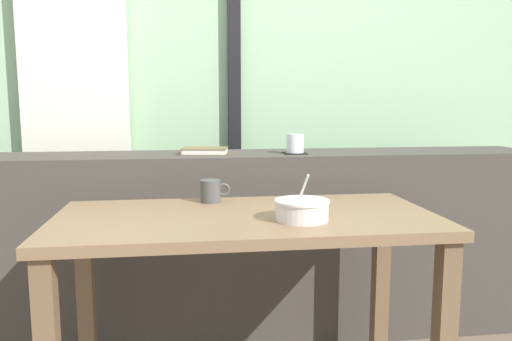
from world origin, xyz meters
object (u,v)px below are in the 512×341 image
at_px(juice_glass, 295,144).
at_px(fork_utensil, 302,206).
at_px(breakfast_table, 246,247).
at_px(coaster_square, 295,153).
at_px(soup_bowl, 302,210).
at_px(closed_book, 205,151).
at_px(ceramic_mug, 211,191).

relative_size(juice_glass, fork_utensil, 0.50).
xyz_separation_m(breakfast_table, fork_utensil, (0.22, 0.10, 0.12)).
relative_size(breakfast_table, fork_utensil, 7.56).
distance_m(breakfast_table, fork_utensil, 0.27).
height_order(breakfast_table, fork_utensil, fork_utensil).
xyz_separation_m(coaster_square, soup_bowl, (-0.12, -0.69, -0.11)).
relative_size(breakfast_table, juice_glass, 15.11).
bearing_deg(coaster_square, breakfast_table, -116.73).
bearing_deg(soup_bowl, fork_utensil, 76.58).
height_order(closed_book, fork_utensil, closed_book).
height_order(juice_glass, fork_utensil, juice_glass).
bearing_deg(closed_book, ceramic_mug, -88.63).
bearing_deg(closed_book, juice_glass, -7.47).
xyz_separation_m(soup_bowl, fork_utensil, (0.05, 0.21, -0.03)).
bearing_deg(closed_book, breakfast_table, -79.44).
bearing_deg(fork_utensil, closed_book, 124.73).
xyz_separation_m(closed_book, soup_bowl, (0.29, -0.74, -0.12)).
bearing_deg(ceramic_mug, breakfast_table, -64.51).
xyz_separation_m(juice_glass, fork_utensil, (-0.07, -0.48, -0.18)).
bearing_deg(juice_glass, fork_utensil, -98.76).
bearing_deg(soup_bowl, coaster_square, 79.83).
distance_m(breakfast_table, ceramic_mug, 0.30).
height_order(breakfast_table, closed_book, closed_book).
xyz_separation_m(breakfast_table, ceramic_mug, (-0.11, 0.23, 0.16)).
bearing_deg(juice_glass, soup_bowl, -100.17).
distance_m(soup_bowl, fork_utensil, 0.21).
distance_m(coaster_square, soup_bowl, 0.71).
bearing_deg(ceramic_mug, closed_book, 91.37).
distance_m(closed_book, fork_utensil, 0.65).
xyz_separation_m(closed_book, fork_utensil, (0.34, -0.54, -0.15)).
relative_size(closed_book, soup_bowl, 1.26).
bearing_deg(fork_utensil, breakfast_table, -153.20).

